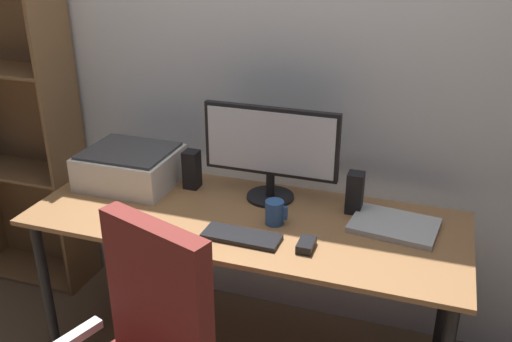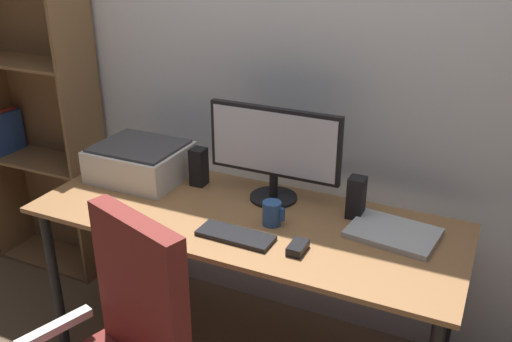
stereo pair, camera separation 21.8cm
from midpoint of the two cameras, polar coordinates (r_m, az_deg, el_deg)
name	(u,v)px [view 1 (the left image)]	position (r m, az deg, el deg)	size (l,w,h in m)	color
back_wall	(283,51)	(2.48, 0.22, 12.13)	(6.40, 0.10, 2.60)	silver
desk	(245,235)	(2.27, -3.87, -6.55)	(1.72, 0.66, 0.74)	olive
monitor	(271,147)	(2.28, -1.24, 2.40)	(0.57, 0.20, 0.40)	black
keyboard	(242,237)	(2.08, -4.51, -6.75)	(0.29, 0.11, 0.02)	black
mouse	(306,245)	(2.01, 2.03, -7.62)	(0.06, 0.10, 0.03)	black
coffee_mug	(275,212)	(2.15, -0.98, -4.31)	(0.09, 0.07, 0.10)	#285193
laptop	(394,225)	(2.18, 11.13, -5.52)	(0.32, 0.23, 0.02)	#B7BABC
speaker_left	(192,169)	(2.46, -9.08, 0.10)	(0.06, 0.07, 0.17)	black
speaker_right	(355,193)	(2.24, 7.31, -2.27)	(0.06, 0.07, 0.17)	black
printer	(130,167)	(2.56, -15.08, 0.38)	(0.40, 0.34, 0.16)	silver
bookshelf	(14,120)	(3.16, -25.30, 4.66)	(0.66, 0.28, 1.79)	brown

